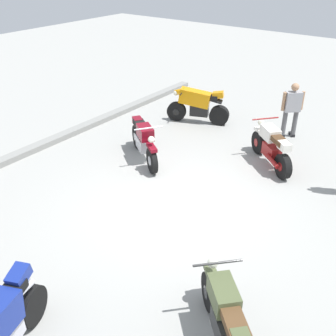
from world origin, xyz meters
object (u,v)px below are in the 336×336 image
(motorcycle_olive_vintage, at_px, (225,321))
(motorcycle_orange_sportbike, at_px, (198,104))
(motorcycle_maroon_cruiser, at_px, (144,141))
(person_in_gray_shirt, at_px, (292,108))
(motorcycle_cream_vintage, at_px, (271,147))

(motorcycle_olive_vintage, distance_m, motorcycle_orange_sportbike, 7.93)
(motorcycle_maroon_cruiser, xyz_separation_m, person_in_gray_shirt, (3.54, -2.45, 0.37))
(motorcycle_maroon_cruiser, xyz_separation_m, motorcycle_olive_vintage, (-3.57, -4.39, -0.03))
(motorcycle_cream_vintage, bearing_deg, motorcycle_orange_sportbike, 18.06)
(motorcycle_cream_vintage, distance_m, person_in_gray_shirt, 1.95)
(motorcycle_maroon_cruiser, bearing_deg, person_in_gray_shirt, 90.07)
(motorcycle_olive_vintage, distance_m, person_in_gray_shirt, 7.38)
(motorcycle_maroon_cruiser, relative_size, motorcycle_olive_vintage, 1.17)
(motorcycle_olive_vintage, height_order, person_in_gray_shirt, person_in_gray_shirt)
(motorcycle_orange_sportbike, xyz_separation_m, person_in_gray_shirt, (0.67, -2.69, 0.30))
(motorcycle_maroon_cruiser, xyz_separation_m, motorcycle_cream_vintage, (1.65, -2.73, -0.03))
(motorcycle_orange_sportbike, height_order, person_in_gray_shirt, person_in_gray_shirt)
(motorcycle_maroon_cruiser, distance_m, motorcycle_cream_vintage, 3.19)
(motorcycle_orange_sportbike, relative_size, person_in_gray_shirt, 1.18)
(motorcycle_cream_vintage, xyz_separation_m, person_in_gray_shirt, (1.88, 0.28, 0.41))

